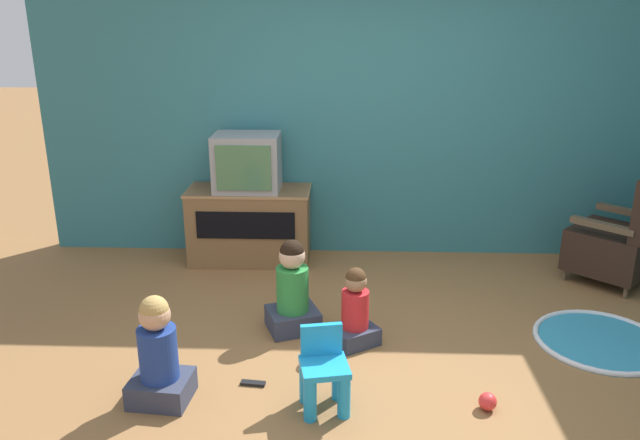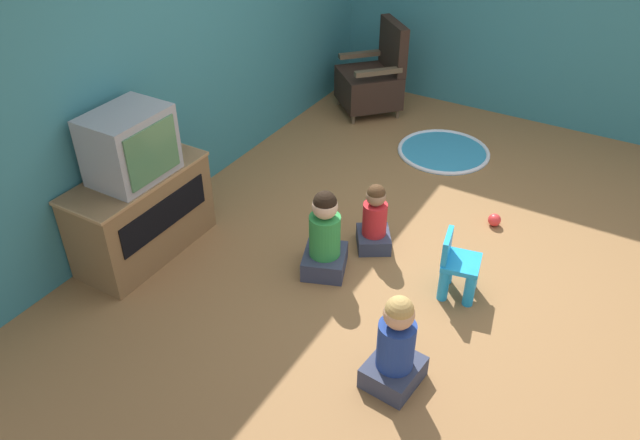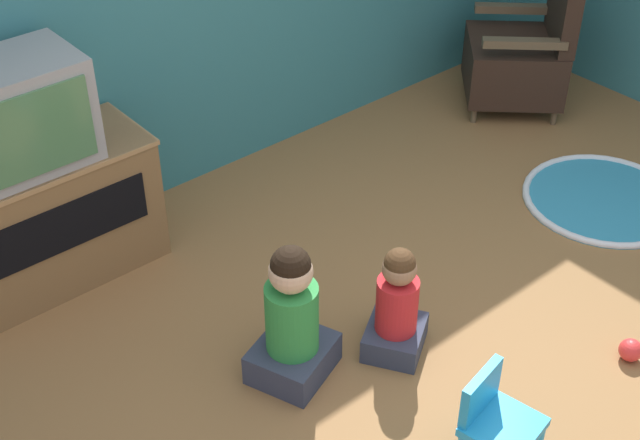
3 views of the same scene
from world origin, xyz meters
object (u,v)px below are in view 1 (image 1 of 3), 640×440
object	(u,v)px
black_armchair	(618,241)
child_watching_center	(159,356)
remote_control	(253,383)
tv_cabinet	(250,224)
child_watching_right	(355,311)
television	(247,162)
toy_ball	(488,401)
child_watching_left	(293,292)
yellow_kid_chair	(324,375)

from	to	relation	value
black_armchair	child_watching_center	bearing A→B (deg)	-18.23
remote_control	black_armchair	bearing A→B (deg)	-143.45
tv_cabinet	child_watching_right	distance (m)	1.74
tv_cabinet	black_armchair	size ratio (longest dim) A/B	1.13
television	toy_ball	xyz separation A→B (m)	(1.67, -2.18, -0.86)
toy_ball	remote_control	world-z (taller)	toy_ball
tv_cabinet	toy_ball	world-z (taller)	tv_cabinet
black_armchair	child_watching_left	xyz separation A→B (m)	(-2.61, -0.92, -0.07)
black_armchair	television	bearing A→B (deg)	-53.18
black_armchair	toy_ball	distance (m)	2.34
child_watching_center	remote_control	world-z (taller)	child_watching_center
child_watching_right	remote_control	world-z (taller)	child_watching_right
yellow_kid_chair	child_watching_left	size ratio (longest dim) A/B	0.71
tv_cabinet	toy_ball	bearing A→B (deg)	-52.70
toy_ball	television	bearing A→B (deg)	127.53
yellow_kid_chair	child_watching_left	bearing A→B (deg)	94.04
yellow_kid_chair	remote_control	size ratio (longest dim) A/B	3.12
black_armchair	child_watching_right	size ratio (longest dim) A/B	1.72
black_armchair	child_watching_left	bearing A→B (deg)	-27.34
television	toy_ball	bearing A→B (deg)	-52.47
television	yellow_kid_chair	size ratio (longest dim) A/B	1.18
yellow_kid_chair	child_watching_center	size ratio (longest dim) A/B	0.72
black_armchair	remote_control	world-z (taller)	black_armchair
child_watching_right	toy_ball	bearing A→B (deg)	-76.48
television	child_watching_left	xyz separation A→B (m)	(0.49, -1.27, -0.62)
yellow_kid_chair	remote_control	xyz separation A→B (m)	(-0.44, 0.20, -0.20)
black_armchair	yellow_kid_chair	size ratio (longest dim) A/B	2.00
child_watching_left	toy_ball	xyz separation A→B (m)	(1.18, -0.91, -0.24)
child_watching_center	child_watching_right	bearing A→B (deg)	37.16
television	black_armchair	xyz separation A→B (m)	(3.10, -0.35, -0.56)
television	child_watching_center	xyz separation A→B (m)	(-0.21, -2.15, -0.63)
black_armchair	toy_ball	size ratio (longest dim) A/B	9.21
black_armchair	yellow_kid_chair	distance (m)	3.00
television	remote_control	xyz separation A→B (m)	(0.30, -1.98, -0.91)
black_armchair	yellow_kid_chair	world-z (taller)	black_armchair
tv_cabinet	child_watching_left	distance (m)	1.38
tv_cabinet	television	distance (m)	0.57
television	child_watching_right	bearing A→B (deg)	-57.52
remote_control	television	bearing A→B (deg)	-75.15
television	remote_control	size ratio (longest dim) A/B	3.67
child_watching_center	remote_control	size ratio (longest dim) A/B	4.31
television	black_armchair	world-z (taller)	television
child_watching_right	toy_ball	world-z (taller)	child_watching_right
television	child_watching_left	bearing A→B (deg)	-68.99
child_watching_center	remote_control	bearing A→B (deg)	23.84
child_watching_left	remote_control	xyz separation A→B (m)	(-0.19, -0.71, -0.28)
remote_control	child_watching_center	bearing A→B (deg)	24.51
television	toy_ball	world-z (taller)	television
black_armchair	remote_control	xyz separation A→B (m)	(-2.80, -1.63, -0.35)
child_watching_right	yellow_kid_chair	bearing A→B (deg)	-136.66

